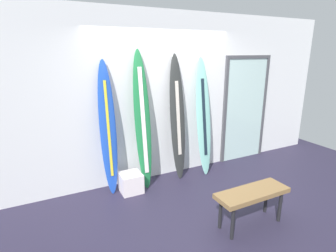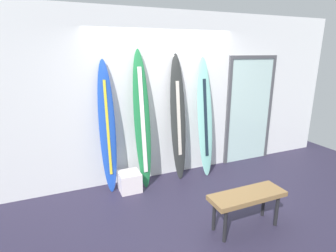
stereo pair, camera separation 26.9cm
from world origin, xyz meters
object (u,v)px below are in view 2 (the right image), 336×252
object	(u,v)px
surfboard_cobalt	(107,128)
surfboard_seafoam	(205,119)
surfboard_charcoal	(178,119)
display_block_left	(130,181)
bench	(247,198)
surfboard_emerald	(142,121)
glass_door	(249,108)

from	to	relation	value
surfboard_cobalt	surfboard_seafoam	size ratio (longest dim) A/B	0.99
surfboard_charcoal	display_block_left	size ratio (longest dim) A/B	6.37
bench	surfboard_seafoam	bearing A→B (deg)	78.40
surfboard_cobalt	surfboard_charcoal	world-z (taller)	surfboard_charcoal
surfboard_emerald	surfboard_seafoam	distance (m)	1.15
surfboard_cobalt	display_block_left	xyz separation A→B (m)	(0.27, -0.16, -0.87)
display_block_left	bench	bearing A→B (deg)	-53.82
surfboard_cobalt	bench	world-z (taller)	surfboard_cobalt
surfboard_cobalt	display_block_left	distance (m)	0.93
surfboard_cobalt	bench	bearing A→B (deg)	-50.52
surfboard_charcoal	glass_door	xyz separation A→B (m)	(1.63, 0.17, 0.02)
surfboard_seafoam	surfboard_emerald	bearing A→B (deg)	179.94
surfboard_cobalt	glass_door	xyz separation A→B (m)	(2.81, 0.15, 0.05)
surfboard_emerald	surfboard_seafoam	size ratio (longest dim) A/B	1.06
surfboard_charcoal	surfboard_emerald	bearing A→B (deg)	-177.49
surfboard_charcoal	glass_door	world-z (taller)	surfboard_charcoal
surfboard_charcoal	bench	distance (m)	1.77
surfboard_seafoam	display_block_left	bearing A→B (deg)	-175.18
display_block_left	glass_door	xyz separation A→B (m)	(2.54, 0.32, 0.92)
display_block_left	surfboard_cobalt	bearing A→B (deg)	149.09
display_block_left	surfboard_emerald	bearing A→B (deg)	24.01
bench	glass_door	bearing A→B (deg)	51.17
surfboard_seafoam	glass_door	bearing A→B (deg)	9.95
surfboard_cobalt	display_block_left	world-z (taller)	surfboard_cobalt
surfboard_emerald	bench	size ratio (longest dim) A/B	2.26
surfboard_seafoam	bench	distance (m)	1.75
surfboard_cobalt	bench	size ratio (longest dim) A/B	2.11
display_block_left	bench	xyz separation A→B (m)	(1.09, -1.49, 0.26)
surfboard_charcoal	surfboard_cobalt	bearing A→B (deg)	179.35
surfboard_cobalt	surfboard_seafoam	distance (m)	1.69
surfboard_emerald	glass_door	size ratio (longest dim) A/B	1.06
surfboard_charcoal	surfboard_seafoam	distance (m)	0.51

